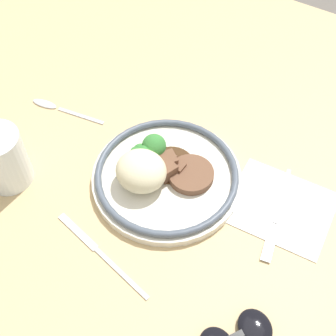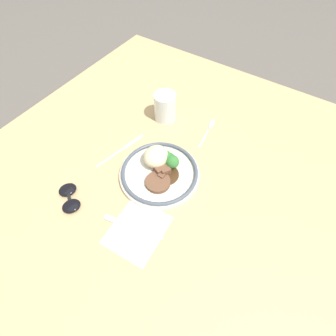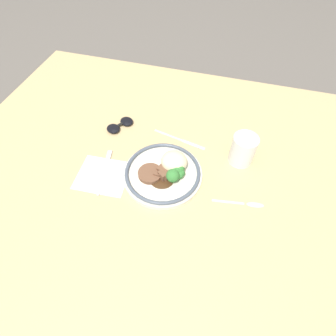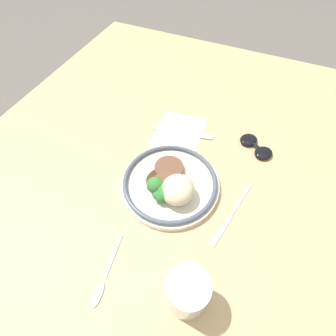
{
  "view_description": "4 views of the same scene",
  "coord_description": "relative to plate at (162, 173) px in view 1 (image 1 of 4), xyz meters",
  "views": [
    {
      "loc": [
        -0.21,
        0.4,
        0.7
      ],
      "look_at": [
        0.04,
        -0.01,
        0.06
      ],
      "focal_mm": 50.0,
      "sensor_mm": 36.0,
      "label": 1
    },
    {
      "loc": [
        -0.35,
        -0.29,
        0.74
      ],
      "look_at": [
        0.06,
        -0.02,
        0.06
      ],
      "focal_mm": 28.0,
      "sensor_mm": 36.0,
      "label": 2
    },
    {
      "loc": [
        0.19,
        -0.49,
        0.74
      ],
      "look_at": [
        0.05,
        0.01,
        0.07
      ],
      "focal_mm": 28.0,
      "sensor_mm": 36.0,
      "label": 3
    },
    {
      "loc": [
        0.39,
        0.15,
        0.62
      ],
      "look_at": [
        0.01,
        -0.02,
        0.07
      ],
      "focal_mm": 28.0,
      "sensor_mm": 36.0,
      "label": 4
    }
  ],
  "objects": [
    {
      "name": "ground_plane",
      "position": [
        -0.04,
        -0.0,
        -0.05
      ],
      "size": [
        8.0,
        8.0,
        0.0
      ],
      "primitive_type": "plane",
      "color": "#5B5651"
    },
    {
      "name": "dining_table",
      "position": [
        -0.04,
        -0.0,
        -0.04
      ],
      "size": [
        1.45,
        1.24,
        0.03
      ],
      "color": "tan",
      "rests_on": "ground"
    },
    {
      "name": "napkin",
      "position": [
        -0.2,
        -0.06,
        -0.02
      ],
      "size": [
        0.18,
        0.15,
        0.0
      ],
      "color": "white",
      "rests_on": "dining_table"
    },
    {
      "name": "plate",
      "position": [
        0.0,
        0.0,
        0.0
      ],
      "size": [
        0.26,
        0.26,
        0.08
      ],
      "color": "silver",
      "rests_on": "dining_table"
    },
    {
      "name": "juice_glass",
      "position": [
        0.23,
        0.13,
        0.03
      ],
      "size": [
        0.08,
        0.08,
        0.11
      ],
      "color": "#F4AD19",
      "rests_on": "dining_table"
    },
    {
      "name": "fork",
      "position": [
        -0.2,
        -0.03,
        -0.02
      ],
      "size": [
        0.05,
        0.19,
        0.0
      ],
      "rotation": [
        0.0,
        0.0,
        1.77
      ],
      "color": "silver",
      "rests_on": "napkin"
    },
    {
      "name": "knife",
      "position": [
        0.01,
        0.17,
        -0.02
      ],
      "size": [
        0.2,
        0.05,
        0.0
      ],
      "rotation": [
        0.0,
        0.0,
        -0.21
      ],
      "color": "silver",
      "rests_on": "dining_table"
    },
    {
      "name": "spoon",
      "position": [
        0.28,
        -0.04,
        -0.02
      ],
      "size": [
        0.16,
        0.04,
        0.01
      ],
      "rotation": [
        0.0,
        0.0,
        0.15
      ],
      "color": "silver",
      "rests_on": "dining_table"
    }
  ]
}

